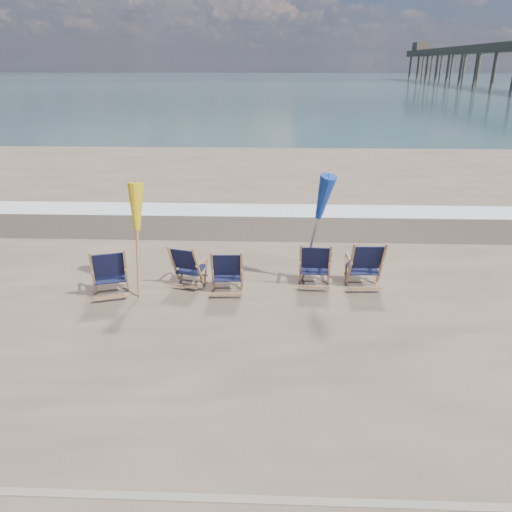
# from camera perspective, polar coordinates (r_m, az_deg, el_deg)

# --- Properties ---
(ocean) EXTENTS (400.00, 400.00, 0.00)m
(ocean) POSITION_cam_1_polar(r_m,az_deg,el_deg) (134.00, 2.28, 19.38)
(ocean) COLOR #324F54
(ocean) RESTS_ON ground
(surf_foam) EXTENTS (200.00, 1.40, 0.01)m
(surf_foam) POSITION_cam_1_polar(r_m,az_deg,el_deg) (14.80, 0.95, 5.27)
(surf_foam) COLOR silver
(surf_foam) RESTS_ON ground
(wet_sand_strip) EXTENTS (200.00, 2.60, 0.00)m
(wet_sand_strip) POSITION_cam_1_polar(r_m,az_deg,el_deg) (13.37, 0.79, 3.51)
(wet_sand_strip) COLOR #42362A
(wet_sand_strip) RESTS_ON ground
(beach_chair_0) EXTENTS (0.86, 0.91, 1.03)m
(beach_chair_0) POSITION_cam_1_polar(r_m,az_deg,el_deg) (9.37, -14.64, -1.75)
(beach_chair_0) COLOR #111533
(beach_chair_0) RESTS_ON ground
(beach_chair_1) EXTENTS (0.74, 0.79, 0.91)m
(beach_chair_1) POSITION_cam_1_polar(r_m,az_deg,el_deg) (9.45, -6.68, -1.38)
(beach_chair_1) COLOR #111533
(beach_chair_1) RESTS_ON ground
(beach_chair_2) EXTENTS (0.65, 0.72, 0.95)m
(beach_chair_2) POSITION_cam_1_polar(r_m,az_deg,el_deg) (9.13, -1.67, -1.90)
(beach_chair_2) COLOR #111533
(beach_chair_2) RESTS_ON ground
(beach_chair_3) EXTENTS (0.67, 0.74, 0.98)m
(beach_chair_3) POSITION_cam_1_polar(r_m,az_deg,el_deg) (9.48, 8.39, -1.15)
(beach_chair_3) COLOR #111533
(beach_chair_3) RESTS_ON ground
(beach_chair_4) EXTENTS (0.69, 0.77, 1.03)m
(beach_chair_4) POSITION_cam_1_polar(r_m,az_deg,el_deg) (9.63, 14.15, -1.07)
(beach_chair_4) COLOR #111533
(beach_chair_4) RESTS_ON ground
(umbrella_yellow) EXTENTS (0.30, 0.30, 2.08)m
(umbrella_yellow) POSITION_cam_1_polar(r_m,az_deg,el_deg) (9.11, -13.69, 4.70)
(umbrella_yellow) COLOR #AD774D
(umbrella_yellow) RESTS_ON ground
(umbrella_blue) EXTENTS (0.30, 0.30, 2.29)m
(umbrella_blue) POSITION_cam_1_polar(r_m,az_deg,el_deg) (9.26, 6.78, 6.65)
(umbrella_blue) COLOR #A5A5AD
(umbrella_blue) RESTS_ON ground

